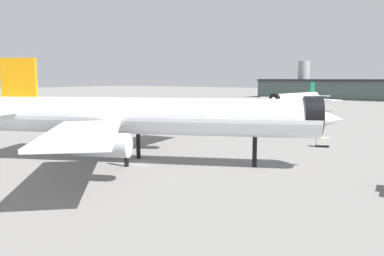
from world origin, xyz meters
The scene contains 5 objects.
ground centered at (0.00, 0.00, 0.00)m, with size 900.00×900.00×0.00m, color slate.
airliner_near_gate centered at (0.29, 1.14, 7.31)m, with size 55.63×49.82×16.59m.
airliner_far_taxiway centered at (-14.87, 115.12, 5.05)m, with size 36.72×40.64×11.46m.
baggage_cart_trailing centered at (19.40, 31.28, 0.98)m, with size 2.80×2.58×1.82m.
traffic_cone_near_nose centered at (-6.92, 34.95, 0.37)m, with size 0.60×0.60×0.75m, color #F2600C.
Camera 1 is at (39.73, -44.36, 13.33)m, focal length 36.02 mm.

